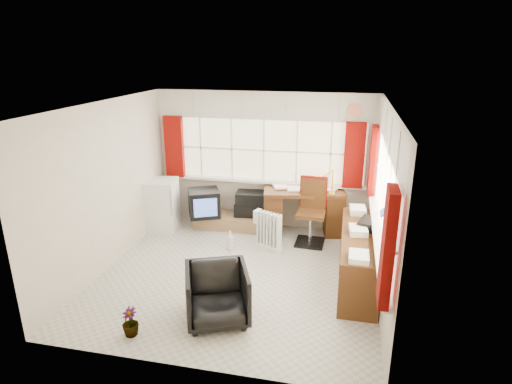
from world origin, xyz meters
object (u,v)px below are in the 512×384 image
Objects in this scene: desk at (303,208)px; radiator at (269,235)px; mini_fridge at (162,205)px; desk_lamp at (333,178)px; task_chair at (312,208)px; office_chair at (217,295)px; crt_tv at (204,203)px; credenza at (358,257)px; tv_bench at (232,221)px.

radiator is (-0.47, -0.86, -0.19)m from desk.
desk is 1.61× the size of mini_fridge.
desk is 0.84m from desk_lamp.
desk_lamp is 0.37× the size of task_chair.
office_chair is at bearing -109.73° from task_chair.
crt_tv reaches higher than radiator.
crt_tv is (-1.81, -0.23, 0.04)m from desk.
credenza is 2.84× the size of crt_tv.
desk is at bearing 162.02° from desk_lamp.
task_chair is 1.21× the size of mini_fridge.
task_chair is 1.61m from tv_bench.
desk_lamp is 0.60× the size of crt_tv.
desk_lamp is 0.21× the size of credenza.
desk_lamp is at bearing 107.87° from credenza.
task_chair reaches higher than credenza.
desk_lamp is 0.65× the size of radiator.
desk_lamp is 1.68m from credenza.
credenza is 2.75m from tv_bench.
desk is 1.36m from tv_bench.
desk is at bearing 9.11° from mini_fridge.
task_chair is 0.82× the size of tv_bench.
desk_lamp reaches higher than radiator.
mini_fridge is at bearing 161.39° from credenza.
crt_tv is at bearing 90.32° from office_chair.
mini_fridge is (-2.57, -0.41, 0.02)m from desk.
credenza is 3.10m from crt_tv.
tv_bench is at bearing -176.53° from desk.
task_chair reaches higher than mini_fridge.
desk is 1.87m from credenza.
mini_fridge is at bearing -170.89° from desk.
task_chair is 1.63× the size of crt_tv.
radiator is at bearing 152.56° from credenza.
tv_bench is at bearing 177.44° from desk_lamp.
task_chair is 2.01m from crt_tv.
crt_tv is at bearing -163.43° from tv_bench.
office_chair is (-1.23, -2.76, -0.77)m from desk_lamp.
radiator is 1.62m from credenza.
mini_fridge is (-2.76, -0.05, -0.14)m from task_chair.
credenza is at bearing 16.38° from office_chair.
mini_fridge is (-3.06, -0.25, -0.64)m from desk_lamp.
desk is 2.60m from mini_fridge.
radiator reaches higher than tv_bench.
tv_bench is 1.99× the size of crt_tv.
credenza is at bearing -33.70° from tv_bench.
task_chair reaches higher than crt_tv.
office_chair is at bearing -142.03° from credenza.
desk_lamp reaches higher than task_chair.
desk_lamp is 2.07m from tv_bench.
mini_fridge reaches higher than crt_tv.
tv_bench is 1.48× the size of mini_fridge.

